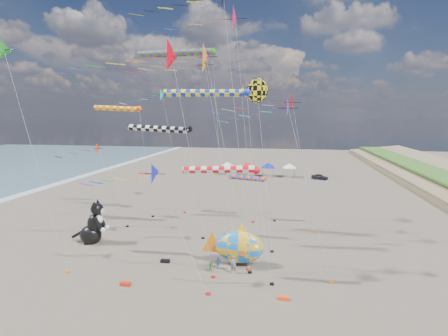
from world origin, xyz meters
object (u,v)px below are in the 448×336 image
fish_inflatable (239,247)px  child_green (211,267)px  cat_inflatable (92,222)px  person_adult (234,265)px  parked_car (320,177)px  child_blue (218,263)px

fish_inflatable → child_green: (-2.35, -2.04, -1.39)m
cat_inflatable → person_adult: size_ratio=2.92×
child_green → parked_car: (14.51, 51.10, 0.12)m
fish_inflatable → parked_car: (12.16, 49.06, -1.26)m
person_adult → fish_inflatable: bearing=68.3°
cat_inflatable → fish_inflatable: (17.37, -3.08, -0.65)m
fish_inflatable → child_blue: fish_inflatable is taller
cat_inflatable → fish_inflatable: 17.65m
cat_inflatable → fish_inflatable: size_ratio=0.80×
fish_inflatable → child_blue: bearing=-149.6°
child_green → parked_car: 53.12m
person_adult → child_blue: 1.87m
person_adult → parked_car: bearing=60.8°
cat_inflatable → child_green: size_ratio=4.97×
child_blue → parked_car: size_ratio=0.30×
fish_inflatable → cat_inflatable: bearing=170.0°
child_green → cat_inflatable: bearing=162.8°
child_blue → cat_inflatable: bearing=141.8°
fish_inflatable → person_adult: fish_inflatable is taller
cat_inflatable → child_green: cat_inflatable is taller
cat_inflatable → child_green: bearing=-20.4°
person_adult → cat_inflatable: bearing=148.3°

